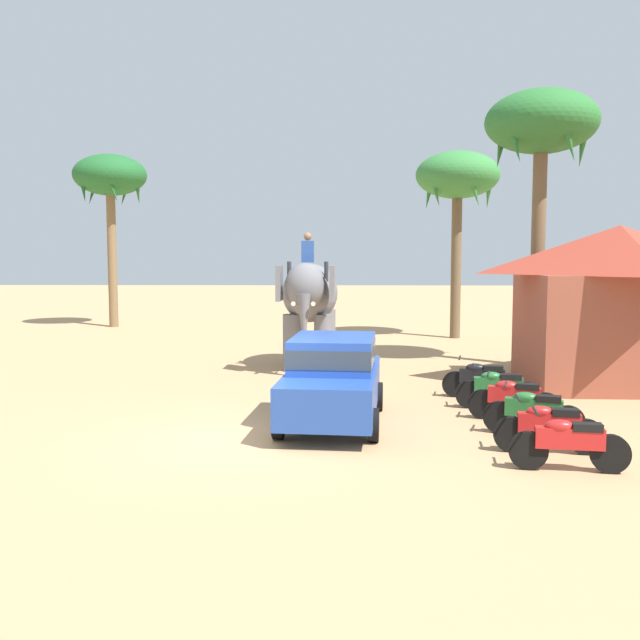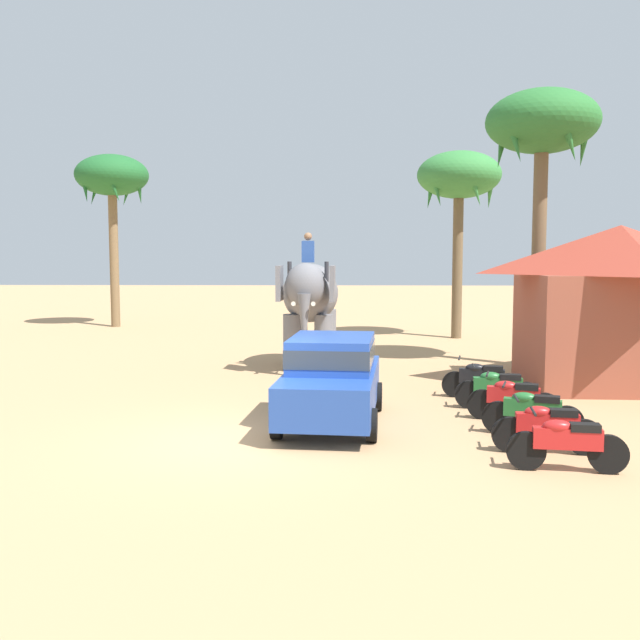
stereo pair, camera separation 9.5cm
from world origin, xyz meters
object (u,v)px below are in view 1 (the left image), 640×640
Objects in this scene: palm_tree_near_hut at (458,180)px; roadside_hut at (618,301)px; motorcycle_second_in_row at (549,426)px; motorcycle_far_in_row at (498,388)px; signboard_yellow at (540,313)px; motorcycle_fourth_in_row at (514,398)px; car_sedan_foreground at (333,376)px; motorcycle_nearest_camera at (569,442)px; palm_tree_left_of_road at (110,180)px; motorcycle_mid_row at (533,411)px; motorcycle_end_of_row at (482,378)px; palm_tree_behind_elephant at (541,130)px; elephant_with_mahout at (310,299)px.

palm_tree_near_hut reaches higher than roadside_hut.
motorcycle_second_in_row is 3.39m from motorcycle_far_in_row.
motorcycle_fourth_in_row is at bearing -110.47° from signboard_yellow.
car_sedan_foreground reaches higher than motorcycle_nearest_camera.
motorcycle_fourth_in_row is at bearing -52.87° from palm_tree_left_of_road.
motorcycle_mid_row is at bearing -86.84° from motorcycle_fourth_in_row.
roadside_hut is 2.14m from signboard_yellow.
motorcycle_mid_row is 0.98× the size of motorcycle_end_of_row.
motorcycle_fourth_in_row is at bearing -86.28° from motorcycle_far_in_row.
motorcycle_nearest_camera is at bearing -102.76° from palm_tree_behind_elephant.
signboard_yellow is (2.19, 3.17, 1.22)m from motorcycle_end_of_row.
motorcycle_mid_row is 3.39m from motorcycle_end_of_row.
palm_tree_near_hut reaches higher than signboard_yellow.
palm_tree_left_of_road reaches higher than motorcycle_end_of_row.
elephant_with_mahout is 6.19m from motorcycle_end_of_row.
elephant_with_mahout is at bearing 119.25° from motorcycle_mid_row.
car_sedan_foreground is 2.36× the size of motorcycle_second_in_row.
motorcycle_mid_row is 0.97× the size of motorcycle_far_in_row.
motorcycle_nearest_camera is 25.77m from palm_tree_left_of_road.
car_sedan_foreground is 11.03m from palm_tree_behind_elephant.
motorcycle_second_in_row is 24.96m from palm_tree_left_of_road.
motorcycle_mid_row is at bearing -94.11° from palm_tree_near_hut.
motorcycle_mid_row is 0.22× the size of palm_tree_behind_elephant.
roadside_hut is (7.78, -2.70, 0.13)m from elephant_with_mahout.
signboard_yellow is (5.60, 5.64, 0.76)m from car_sedan_foreground.
motorcycle_far_in_row is (-0.13, 2.24, 0.00)m from motorcycle_mid_row.
car_sedan_foreground is 0.83× the size of roadside_hut.
motorcycle_second_in_row is 2.31m from motorcycle_fourth_in_row.
palm_tree_behind_elephant reaches higher than roadside_hut.
elephant_with_mahout reaches higher than motorcycle_nearest_camera.
palm_tree_behind_elephant is 5.71m from roadside_hut.
car_sedan_foreground is 3.79m from motorcycle_mid_row.
motorcycle_second_in_row and motorcycle_fourth_in_row have the same top height.
motorcycle_end_of_row is 0.22× the size of palm_tree_behind_elephant.
car_sedan_foreground is 2.43× the size of motorcycle_mid_row.
motorcycle_end_of_row is (-0.11, 1.13, 0.00)m from motorcycle_far_in_row.
palm_tree_near_hut is at bearing 103.27° from roadside_hut.
motorcycle_mid_row is 2.25m from motorcycle_far_in_row.
motorcycle_nearest_camera is 1.00× the size of motorcycle_far_in_row.
motorcycle_nearest_camera is 12.28m from palm_tree_behind_elephant.
palm_tree_near_hut is 15.14m from palm_tree_left_of_road.
palm_tree_left_of_road is at bearing 145.51° from palm_tree_behind_elephant.
motorcycle_fourth_in_row is 9.70m from palm_tree_behind_elephant.
motorcycle_end_of_row is 0.74× the size of signboard_yellow.
motorcycle_nearest_camera is 1.00× the size of motorcycle_second_in_row.
motorcycle_nearest_camera and motorcycle_far_in_row have the same top height.
motorcycle_second_in_row is at bearing -29.74° from car_sedan_foreground.
elephant_with_mahout is 8.23m from roadside_hut.
motorcycle_far_in_row is at bearing 91.18° from motorcycle_second_in_row.
car_sedan_foreground is 4.16m from motorcycle_second_in_row.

